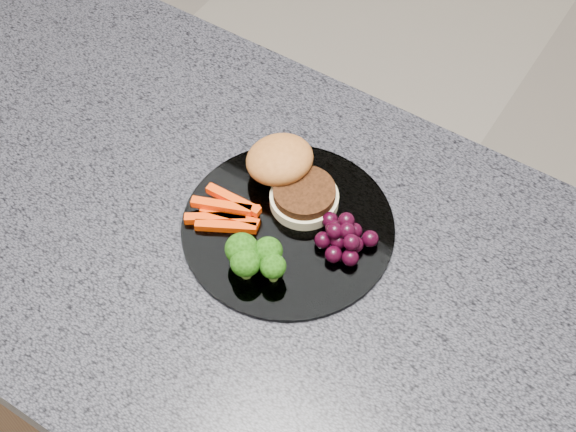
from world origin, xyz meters
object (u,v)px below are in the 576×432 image
(burger, at_px, (288,175))
(grape_bunch, at_px, (344,237))
(island_cabinet, at_px, (252,396))
(plate, at_px, (288,227))

(burger, distance_m, grape_bunch, 0.11)
(island_cabinet, relative_size, grape_bunch, 16.02)
(island_cabinet, xyz_separation_m, burger, (0.01, 0.10, 0.50))
(island_cabinet, bearing_deg, grape_bunch, 29.37)
(plate, distance_m, burger, 0.07)
(plate, bearing_deg, island_cabinet, -129.73)
(island_cabinet, relative_size, burger, 7.87)
(burger, bearing_deg, island_cabinet, -80.19)
(island_cabinet, distance_m, grape_bunch, 0.51)
(island_cabinet, relative_size, plate, 4.62)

